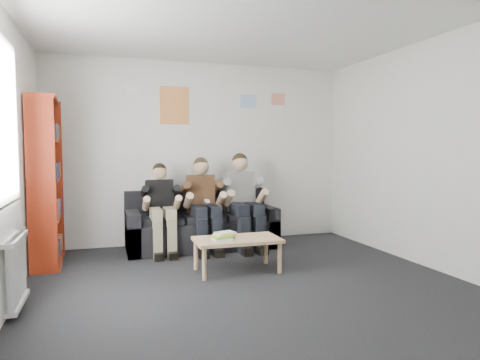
{
  "coord_description": "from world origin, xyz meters",
  "views": [
    {
      "loc": [
        -1.41,
        -3.85,
        1.39
      ],
      "look_at": [
        0.23,
        1.3,
        1.02
      ],
      "focal_mm": 32.0,
      "sensor_mm": 36.0,
      "label": 1
    }
  ],
  "objects_px": {
    "sofa": "(201,227)",
    "coffee_table": "(237,242)",
    "bookshelf": "(47,182)",
    "person_right": "(244,201)",
    "person_left": "(162,208)",
    "person_middle": "(204,205)"
  },
  "relations": [
    {
      "from": "sofa",
      "to": "coffee_table",
      "type": "bearing_deg",
      "value": -84.56
    },
    {
      "from": "bookshelf",
      "to": "person_right",
      "type": "distance_m",
      "value": 2.58
    },
    {
      "from": "person_left",
      "to": "person_middle",
      "type": "bearing_deg",
      "value": -2.37
    },
    {
      "from": "person_middle",
      "to": "person_right",
      "type": "distance_m",
      "value": 0.58
    },
    {
      "from": "sofa",
      "to": "bookshelf",
      "type": "relative_size",
      "value": 1.03
    },
    {
      "from": "coffee_table",
      "to": "person_middle",
      "type": "height_order",
      "value": "person_middle"
    },
    {
      "from": "coffee_table",
      "to": "person_middle",
      "type": "relative_size",
      "value": 0.75
    },
    {
      "from": "person_left",
      "to": "person_right",
      "type": "distance_m",
      "value": 1.17
    },
    {
      "from": "bookshelf",
      "to": "person_left",
      "type": "bearing_deg",
      "value": 3.35
    },
    {
      "from": "bookshelf",
      "to": "person_right",
      "type": "relative_size",
      "value": 1.49
    },
    {
      "from": "bookshelf",
      "to": "person_right",
      "type": "xyz_separation_m",
      "value": [
        2.55,
        0.14,
        -0.35
      ]
    },
    {
      "from": "bookshelf",
      "to": "person_middle",
      "type": "distance_m",
      "value": 2.01
    },
    {
      "from": "bookshelf",
      "to": "person_right",
      "type": "bearing_deg",
      "value": 0.45
    },
    {
      "from": "person_left",
      "to": "person_middle",
      "type": "distance_m",
      "value": 0.58
    },
    {
      "from": "sofa",
      "to": "bookshelf",
      "type": "xyz_separation_m",
      "value": [
        -1.97,
        -0.34,
        0.72
      ]
    },
    {
      "from": "bookshelf",
      "to": "coffee_table",
      "type": "bearing_deg",
      "value": -28.17
    },
    {
      "from": "coffee_table",
      "to": "person_left",
      "type": "bearing_deg",
      "value": 121.71
    },
    {
      "from": "person_right",
      "to": "person_left",
      "type": "bearing_deg",
      "value": -176.56
    },
    {
      "from": "person_right",
      "to": "sofa",
      "type": "bearing_deg",
      "value": 165.01
    },
    {
      "from": "sofa",
      "to": "bookshelf",
      "type": "height_order",
      "value": "bookshelf"
    },
    {
      "from": "person_right",
      "to": "coffee_table",
      "type": "bearing_deg",
      "value": -107.91
    },
    {
      "from": "coffee_table",
      "to": "person_left",
      "type": "height_order",
      "value": "person_left"
    }
  ]
}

